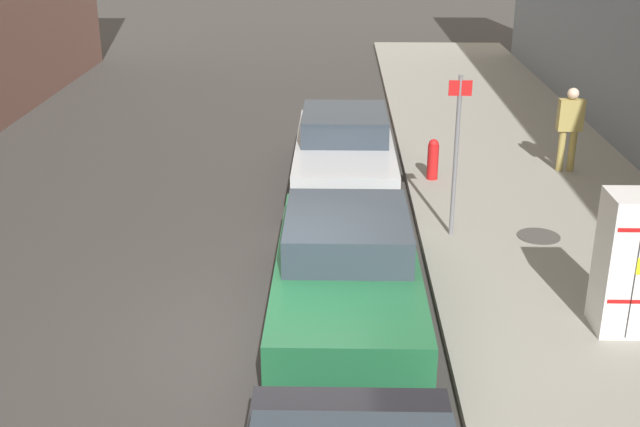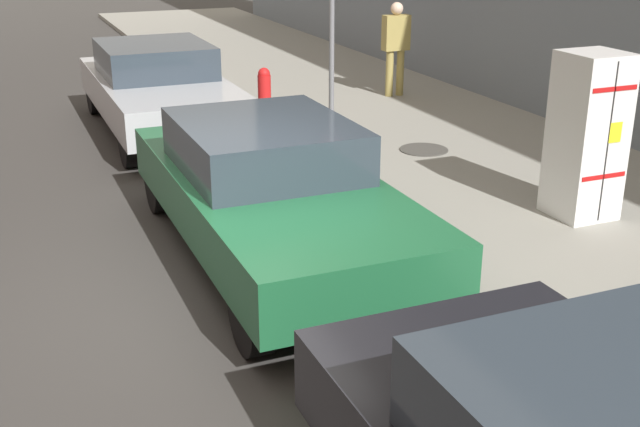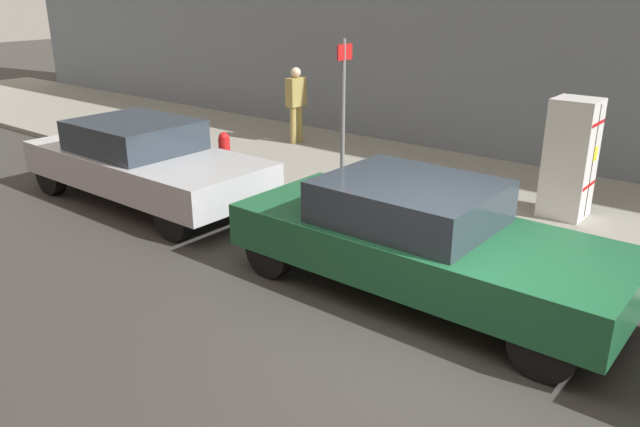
# 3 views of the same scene
# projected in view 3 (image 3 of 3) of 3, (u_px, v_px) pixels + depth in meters

# --- Properties ---
(ground_plane) EXTENTS (80.00, 80.00, 0.00)m
(ground_plane) POSITION_uv_depth(u_px,v_px,m) (438.00, 343.00, 6.57)
(ground_plane) COLOR #383533
(sidewalk_slab) EXTENTS (4.79, 44.00, 0.12)m
(sidewalk_slab) POSITION_uv_depth(u_px,v_px,m) (578.00, 219.00, 9.86)
(sidewalk_slab) COLOR gray
(sidewalk_slab) RESTS_ON ground
(discarded_refrigerator) EXTENTS (0.64, 0.67, 1.84)m
(discarded_refrigerator) POSITION_uv_depth(u_px,v_px,m) (570.00, 159.00, 9.55)
(discarded_refrigerator) COLOR white
(discarded_refrigerator) RESTS_ON sidewalk_slab
(manhole_cover) EXTENTS (0.70, 0.70, 0.02)m
(manhole_cover) POSITION_uv_depth(u_px,v_px,m) (392.00, 184.00, 11.39)
(manhole_cover) COLOR #47443F
(manhole_cover) RESTS_ON sidewalk_slab
(street_sign_post) EXTENTS (0.36, 0.07, 2.66)m
(street_sign_post) POSITION_uv_depth(u_px,v_px,m) (343.00, 115.00, 9.87)
(street_sign_post) COLOR slate
(street_sign_post) RESTS_ON sidewalk_slab
(fire_hydrant) EXTENTS (0.22, 0.22, 0.81)m
(fire_hydrant) POSITION_uv_depth(u_px,v_px,m) (225.00, 153.00, 11.88)
(fire_hydrant) COLOR red
(fire_hydrant) RESTS_ON sidewalk_slab
(pedestrian_standing_near) EXTENTS (0.49, 0.23, 1.71)m
(pedestrian_standing_near) POSITION_uv_depth(u_px,v_px,m) (296.00, 100.00, 14.04)
(pedestrian_standing_near) COLOR #A8934C
(pedestrian_standing_near) RESTS_ON sidewalk_slab
(parked_sedan_silver) EXTENTS (1.88, 4.63, 1.40)m
(parked_sedan_silver) POSITION_uv_depth(u_px,v_px,m) (143.00, 161.00, 10.62)
(parked_sedan_silver) COLOR silver
(parked_sedan_silver) RESTS_ON ground
(parked_sedan_green) EXTENTS (1.88, 4.73, 1.38)m
(parked_sedan_green) POSITION_uv_depth(u_px,v_px,m) (421.00, 237.00, 7.43)
(parked_sedan_green) COLOR #1E6038
(parked_sedan_green) RESTS_ON ground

